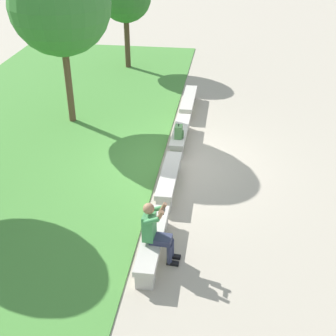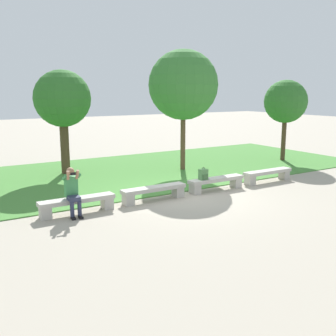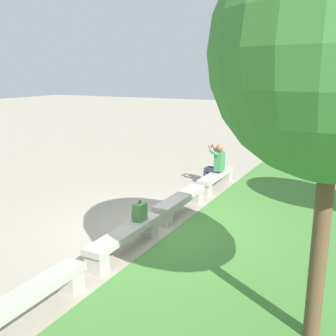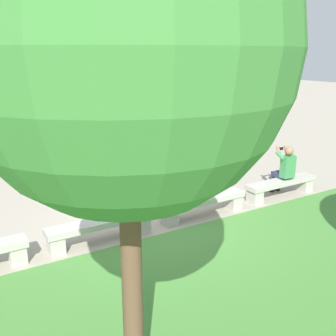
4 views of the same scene
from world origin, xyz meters
name	(u,v)px [view 2 (image 2 of 4)]	position (x,y,z in m)	size (l,w,h in m)	color
ground_plane	(187,195)	(0.00, 0.00, 0.00)	(80.00, 80.00, 0.00)	#A89E8C
grass_strip	(128,172)	(0.00, 4.38, 0.01)	(21.55, 8.00, 0.03)	#478438
bench_main	(77,203)	(-3.70, 0.00, 0.30)	(2.14, 0.40, 0.45)	#B7B2A8
bench_near	(154,191)	(-1.23, 0.00, 0.30)	(2.14, 0.40, 0.45)	#B7B2A8
bench_mid	(216,182)	(1.23, 0.00, 0.30)	(2.14, 0.40, 0.45)	#B7B2A8
bench_far	(268,174)	(3.70, 0.00, 0.30)	(2.14, 0.40, 0.45)	#B7B2A8
person_photographer	(72,189)	(-3.85, -0.08, 0.74)	(0.49, 0.74, 1.32)	black
backpack	(203,175)	(0.66, -0.02, 0.63)	(0.28, 0.24, 0.43)	#4C7F47
tree_behind_wall	(286,102)	(7.74, 2.94, 2.86)	(2.05, 2.05, 3.91)	#4C3826
tree_left_background	(183,85)	(2.25, 3.59, 3.61)	(2.92, 2.92, 5.09)	brown
tree_far_back	(62,100)	(-2.32, 5.45, 3.03)	(2.28, 2.28, 4.22)	#4C3826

